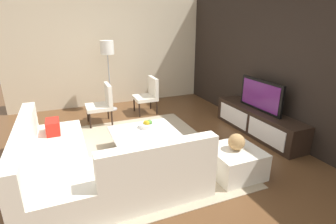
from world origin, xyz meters
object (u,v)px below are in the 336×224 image
(sectional_couch, at_px, (88,166))
(television, at_px, (261,95))
(floor_lamp, at_px, (107,52))
(accent_chair_far, at_px, (149,93))
(coffee_table, at_px, (145,142))
(ottoman, at_px, (235,162))
(accent_chair_near, at_px, (103,102))
(decorative_ball, at_px, (236,142))
(fruit_bowl, at_px, (147,124))
(media_console, at_px, (257,122))

(sectional_couch, bearing_deg, television, 98.66)
(floor_lamp, bearing_deg, accent_chair_far, 54.71)
(television, relative_size, floor_lamp, 0.64)
(coffee_table, xyz_separation_m, ottoman, (1.13, 1.00, -0.00))
(television, xyz_separation_m, accent_chair_near, (-1.75, -2.72, -0.31))
(sectional_couch, relative_size, decorative_ball, 9.86)
(coffee_table, bearing_deg, sectional_couch, -58.85)
(ottoman, height_order, fruit_bowl, fruit_bowl)
(decorative_ball, bearing_deg, ottoman, 0.00)
(television, distance_m, fruit_bowl, 2.24)
(floor_lamp, xyz_separation_m, decorative_ball, (3.65, 1.10, -0.92))
(ottoman, xyz_separation_m, fruit_bowl, (-1.31, -0.90, 0.23))
(media_console, bearing_deg, television, 90.00)
(accent_chair_far, bearing_deg, accent_chair_near, -69.58)
(accent_chair_near, relative_size, fruit_bowl, 3.11)
(accent_chair_far, bearing_deg, floor_lamp, -119.09)
(coffee_table, relative_size, ottoman, 1.54)
(sectional_couch, height_order, ottoman, sectional_couch)
(floor_lamp, xyz_separation_m, ottoman, (3.65, 1.10, -1.24))
(floor_lamp, distance_m, ottoman, 4.01)
(fruit_bowl, relative_size, accent_chair_far, 0.32)
(television, height_order, ottoman, television)
(television, xyz_separation_m, floor_lamp, (-2.62, -2.39, 0.65))
(ottoman, distance_m, fruit_bowl, 1.60)
(sectional_couch, height_order, accent_chair_near, accent_chair_near)
(sectional_couch, relative_size, fruit_bowl, 8.40)
(media_console, bearing_deg, coffee_table, -92.49)
(fruit_bowl, bearing_deg, coffee_table, -30.01)
(accent_chair_near, height_order, fruit_bowl, accent_chair_near)
(television, distance_m, ottoman, 1.76)
(accent_chair_near, bearing_deg, media_console, 59.11)
(sectional_couch, distance_m, floor_lamp, 3.44)
(media_console, relative_size, accent_chair_near, 2.42)
(television, height_order, accent_chair_near, television)
(ottoman, bearing_deg, media_console, 128.52)
(sectional_couch, distance_m, ottoman, 2.07)
(coffee_table, distance_m, fruit_bowl, 0.31)
(ottoman, distance_m, accent_chair_far, 3.10)
(accent_chair_near, bearing_deg, accent_chair_far, 106.19)
(floor_lamp, distance_m, fruit_bowl, 2.56)
(accent_chair_far, bearing_deg, fruit_bowl, -13.01)
(accent_chair_far, xyz_separation_m, decorative_ball, (3.07, 0.28, 0.03))
(ottoman, relative_size, accent_chair_far, 0.80)
(decorative_ball, bearing_deg, accent_chair_far, -174.72)
(accent_chair_near, bearing_deg, decorative_ball, 29.01)
(media_console, bearing_deg, fruit_bowl, -97.21)
(fruit_bowl, distance_m, accent_chair_far, 1.87)
(ottoman, height_order, accent_chair_far, accent_chair_far)
(coffee_table, bearing_deg, floor_lamp, -177.82)
(television, bearing_deg, floor_lamp, -137.57)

